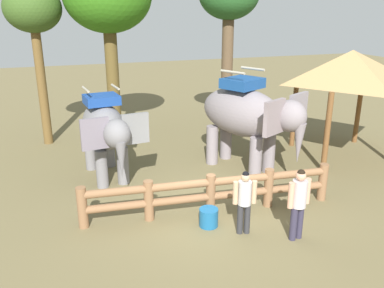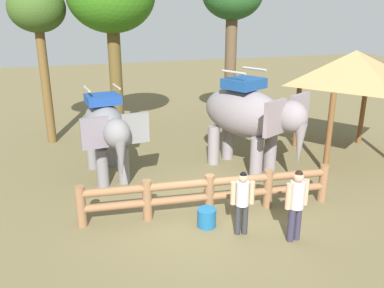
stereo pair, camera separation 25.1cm
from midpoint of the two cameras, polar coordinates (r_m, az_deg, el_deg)
ground_plane at (r=10.62m, az=1.82°, el=-9.51°), size 60.00×60.00×0.00m
log_fence at (r=10.30m, az=1.98°, el=-6.72°), size 6.57×0.86×1.05m
elephant_near_left at (r=12.29m, az=-12.79°, el=2.06°), size 1.88×3.33×2.83m
elephant_center at (r=12.74m, az=7.33°, el=4.07°), size 2.98×3.81×3.25m
tourist_woman_in_black at (r=9.32m, az=6.72°, el=-7.66°), size 0.54×0.37×1.57m
tourist_man_in_blue at (r=9.28m, az=14.18°, el=-7.67°), size 0.60×0.38×1.72m
thatched_shelter at (r=14.63m, az=21.22°, el=10.03°), size 4.09×4.09×3.71m
tree_far_left at (r=16.25m, az=4.80°, el=19.70°), size 2.34×2.34×6.56m
tree_back_center at (r=15.96m, az=-22.09°, el=16.78°), size 2.01×2.01×5.87m
feed_bucket at (r=9.87m, az=1.64°, el=-10.39°), size 0.46×0.46×0.45m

